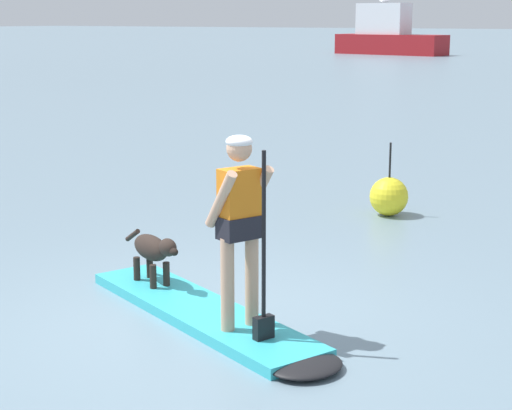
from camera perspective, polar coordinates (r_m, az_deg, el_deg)
ground_plane at (r=8.13m, az=-3.74°, el=-7.51°), size 400.00×400.00×0.00m
paddleboard at (r=7.94m, az=-2.85°, el=-7.63°), size 3.39×1.89×0.10m
person_paddler at (r=7.29m, az=-1.05°, el=-0.93°), size 0.68×0.59×1.71m
dog at (r=8.72m, az=-6.91°, el=-3.01°), size 0.98×0.46×0.54m
moored_boat_port at (r=66.28m, az=8.87°, el=11.19°), size 8.85×3.59×4.45m
marker_buoy at (r=12.26m, az=8.91°, el=0.58°), size 0.55×0.55×1.05m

